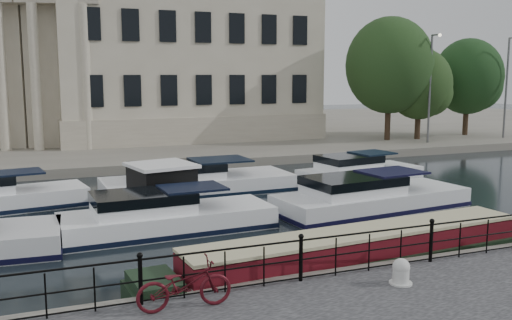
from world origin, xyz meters
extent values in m
plane|color=black|center=(0.00, 0.00, 0.00)|extent=(160.00, 160.00, 0.00)
cube|color=#6B665B|center=(0.00, 39.00, 0.28)|extent=(120.00, 42.00, 0.55)
cylinder|color=black|center=(-4.00, -2.25, 1.10)|extent=(0.10, 0.10, 1.10)
sphere|color=black|center=(-4.00, -2.25, 1.70)|extent=(0.14, 0.14, 0.14)
cylinder|color=black|center=(0.00, -2.25, 1.10)|extent=(0.10, 0.10, 1.10)
sphere|color=black|center=(0.00, -2.25, 1.70)|extent=(0.14, 0.14, 0.14)
cylinder|color=black|center=(4.00, -2.25, 1.10)|extent=(0.10, 0.10, 1.10)
sphere|color=black|center=(4.00, -2.25, 1.70)|extent=(0.14, 0.14, 0.14)
cylinder|color=black|center=(0.00, -2.25, 1.60)|extent=(24.00, 0.05, 0.05)
cylinder|color=black|center=(0.00, -2.25, 1.10)|extent=(24.00, 0.04, 0.04)
cylinder|color=black|center=(0.00, -2.25, 0.63)|extent=(24.00, 0.04, 0.04)
cube|color=#ADA38C|center=(6.00, 33.00, 7.55)|extent=(20.00, 14.00, 14.00)
cube|color=#9E937F|center=(6.00, 33.00, 1.55)|extent=(20.30, 14.30, 2.00)
cube|color=#ADA38C|center=(-3.33, 29.02, 6.05)|extent=(5.73, 4.06, 11.00)
cylinder|color=#ADA38C|center=(-2.28, 26.16, 5.45)|extent=(0.70, 0.70, 9.80)
cylinder|color=#ADA38C|center=(-5.49, 26.87, 5.45)|extent=(0.70, 0.70, 9.80)
cylinder|color=#ADA38C|center=(-7.59, 27.47, 5.45)|extent=(0.70, 0.70, 9.80)
cylinder|color=#59595B|center=(22.00, 20.50, 4.55)|extent=(0.16, 0.16, 8.00)
sphere|color=#FFF2CC|center=(22.00, 19.65, 8.50)|extent=(0.24, 0.24, 0.24)
cylinder|color=#59595B|center=(30.00, 21.00, 4.55)|extent=(0.16, 0.16, 8.00)
imported|color=#460C13|center=(-3.15, -2.85, 1.11)|extent=(2.15, 0.81, 1.12)
cylinder|color=beige|center=(2.21, -3.36, 0.77)|extent=(0.41, 0.41, 0.43)
sphere|color=beige|center=(2.21, -3.36, 0.98)|extent=(0.43, 0.43, 0.43)
cylinder|color=beige|center=(2.21, -3.36, 0.57)|extent=(0.58, 0.58, 0.04)
cube|color=black|center=(2.70, -0.79, 0.10)|extent=(13.77, 2.82, 0.82)
cube|color=#520B13|center=(2.70, -0.79, 0.75)|extent=(11.02, 2.35, 0.64)
cube|color=tan|center=(2.70, -0.79, 1.15)|extent=(11.03, 2.40, 0.09)
cube|color=#6B665B|center=(-1.23, 7.99, 0.05)|extent=(3.76, 3.33, 0.27)
cube|color=black|center=(-1.23, 7.99, 1.10)|extent=(2.58, 2.58, 1.98)
cube|color=white|center=(-1.23, 7.99, 2.05)|extent=(2.84, 2.84, 0.13)
cube|color=white|center=(-1.56, 5.44, 0.20)|extent=(7.76, 2.91, 1.20)
cube|color=black|center=(-1.56, 5.44, 0.12)|extent=(7.84, 2.94, 0.18)
cube|color=white|center=(-2.48, 5.40, 1.05)|extent=(3.53, 2.27, 0.90)
cube|color=black|center=(-0.64, 5.47, 1.55)|extent=(2.37, 1.91, 0.08)
cube|color=white|center=(7.20, 5.50, 0.20)|extent=(8.76, 3.79, 1.20)
cube|color=black|center=(7.20, 5.50, 0.12)|extent=(8.85, 3.82, 0.18)
cube|color=white|center=(6.19, 5.40, 1.05)|extent=(4.05, 2.78, 0.90)
cube|color=black|center=(8.22, 5.61, 1.55)|extent=(2.75, 2.30, 0.08)
cube|color=black|center=(-6.79, 11.46, 1.55)|extent=(2.49, 2.03, 0.08)
cube|color=white|center=(1.40, 11.68, 0.20)|extent=(9.21, 3.47, 1.20)
cube|color=black|center=(1.40, 11.68, 0.12)|extent=(9.30, 3.50, 0.18)
cube|color=white|center=(0.31, 11.66, 1.05)|extent=(4.17, 2.77, 0.90)
cube|color=black|center=(2.50, 11.70, 1.55)|extent=(2.79, 2.35, 0.08)
cube|color=white|center=(10.02, 10.91, 0.20)|extent=(6.90, 3.54, 1.20)
cube|color=black|center=(10.02, 10.91, 0.12)|extent=(6.97, 3.57, 0.18)
cube|color=white|center=(9.24, 10.79, 1.05)|extent=(3.25, 2.55, 0.90)
cube|color=black|center=(10.80, 11.02, 1.55)|extent=(2.22, 2.10, 0.08)
cylinder|color=black|center=(20.24, 23.23, 2.12)|extent=(0.44, 0.44, 3.14)
ellipsoid|color=#193611|center=(20.24, 23.23, 6.38)|extent=(6.81, 6.81, 7.53)
sphere|color=#193611|center=(20.84, 22.83, 5.48)|extent=(5.02, 5.02, 5.02)
cylinder|color=black|center=(22.82, 22.83, 1.73)|extent=(0.44, 0.44, 2.36)
ellipsoid|color=#1C3811|center=(22.82, 22.83, 4.94)|extent=(5.13, 5.13, 5.67)
sphere|color=#1C3811|center=(23.42, 22.43, 4.26)|extent=(3.78, 3.78, 3.78)
cylinder|color=black|center=(28.63, 23.91, 1.89)|extent=(0.44, 0.44, 2.67)
ellipsoid|color=black|center=(28.63, 23.91, 5.51)|extent=(5.80, 5.80, 6.41)
sphere|color=black|center=(29.23, 23.51, 4.75)|extent=(4.27, 4.27, 4.27)
camera|label=1|loc=(-6.15, -14.54, 5.69)|focal=40.00mm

